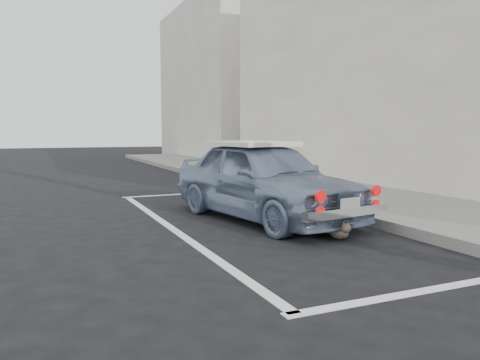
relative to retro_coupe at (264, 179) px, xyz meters
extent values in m
plane|color=black|center=(-0.65, -3.12, -0.64)|extent=(80.00, 80.00, 0.00)
cube|color=slate|center=(2.55, -1.12, -0.57)|extent=(2.80, 40.00, 0.15)
cube|color=beige|center=(5.70, 0.88, 2.86)|extent=(3.50, 18.00, 7.00)
cube|color=black|center=(4.01, 0.88, 0.76)|extent=(0.10, 16.00, 2.40)
cube|color=#124A99|center=(4.01, 4.48, 3.96)|extent=(0.10, 2.00, 1.60)
cube|color=red|center=(4.01, 6.88, 3.96)|extent=(0.10, 2.00, 1.60)
cube|color=#B6B1A5|center=(5.70, 16.88, 3.36)|extent=(3.50, 10.00, 8.00)
cube|color=silver|center=(-0.15, -3.62, -0.64)|extent=(3.00, 0.12, 0.01)
cube|color=silver|center=(-0.15, 3.38, -0.64)|extent=(3.00, 0.12, 0.01)
cube|color=silver|center=(-1.55, -0.12, -0.64)|extent=(0.12, 7.00, 0.01)
imported|color=slate|center=(0.00, 0.00, -0.01)|extent=(2.09, 3.93, 1.27)
cube|color=silver|center=(-0.06, 0.37, 0.56)|extent=(1.27, 1.57, 0.07)
cube|color=silver|center=(0.30, -1.79, -0.26)|extent=(1.43, 0.35, 0.12)
cube|color=white|center=(0.31, -1.83, -0.16)|extent=(0.33, 0.07, 0.17)
cylinder|color=red|center=(-0.19, -1.90, -0.02)|extent=(0.15, 0.06, 0.15)
cylinder|color=red|center=(0.79, -1.74, -0.02)|extent=(0.15, 0.06, 0.15)
cylinder|color=red|center=(-0.19, -1.90, -0.20)|extent=(0.12, 0.06, 0.12)
cylinder|color=red|center=(0.79, -1.74, -0.20)|extent=(0.12, 0.06, 0.12)
ellipsoid|color=#796D5C|center=(0.28, -1.64, -0.53)|extent=(0.22, 0.34, 0.20)
sphere|color=#796D5C|center=(0.27, -1.79, -0.46)|extent=(0.13, 0.13, 0.13)
cone|color=#796D5C|center=(0.24, -1.79, -0.40)|extent=(0.04, 0.04, 0.05)
cone|color=#796D5C|center=(0.31, -1.80, -0.40)|extent=(0.04, 0.04, 0.05)
cylinder|color=#796D5C|center=(0.33, -1.47, -0.60)|extent=(0.11, 0.22, 0.03)
camera|label=1|loc=(-3.33, -6.61, 0.76)|focal=35.00mm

